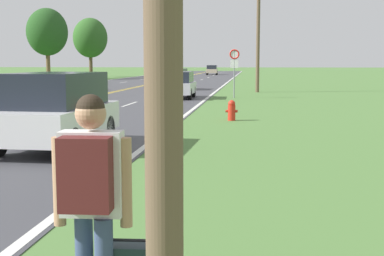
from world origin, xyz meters
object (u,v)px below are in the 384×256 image
object	(u,v)px
tree_behind_sign	(90,38)
car_champagne_hatchback_distant	(212,70)
hitchhiker_person	(91,187)
traffic_sign	(234,61)
car_maroon_hatchback_receding	(173,79)
tree_left_verge	(47,32)
car_silver_hatchback_mid_far	(177,84)
fire_hydrant	(232,110)
car_white_suv_mid_near	(56,109)

from	to	relation	value
tree_behind_sign	car_champagne_hatchback_distant	world-z (taller)	tree_behind_sign
hitchhiker_person	tree_behind_sign	world-z (taller)	tree_behind_sign
traffic_sign	car_maroon_hatchback_receding	size ratio (longest dim) A/B	0.73
tree_left_verge	car_silver_hatchback_mid_far	distance (m)	36.67
hitchhiker_person	car_silver_hatchback_mid_far	xyz separation A→B (m)	(-3.04, 25.85, -0.30)
traffic_sign	car_maroon_hatchback_receding	bearing A→B (deg)	119.18
fire_hydrant	traffic_sign	bearing A→B (deg)	91.67
tree_behind_sign	car_silver_hatchback_mid_far	bearing A→B (deg)	-66.52
fire_hydrant	car_champagne_hatchback_distant	world-z (taller)	car_champagne_hatchback_distant
tree_behind_sign	car_maroon_hatchback_receding	size ratio (longest dim) A/B	2.05
tree_left_verge	car_champagne_hatchback_distant	size ratio (longest dim) A/B	2.24
traffic_sign	tree_behind_sign	size ratio (longest dim) A/B	0.35
tree_left_verge	tree_behind_sign	size ratio (longest dim) A/B	1.05
fire_hydrant	car_white_suv_mid_near	bearing A→B (deg)	-120.28
traffic_sign	tree_left_verge	xyz separation A→B (m)	(-22.73, 30.01, 3.36)
traffic_sign	tree_left_verge	distance (m)	37.80
tree_behind_sign	car_maroon_hatchback_receding	bearing A→B (deg)	-62.87
car_white_suv_mid_near	car_silver_hatchback_mid_far	world-z (taller)	car_white_suv_mid_near
tree_behind_sign	car_maroon_hatchback_receding	world-z (taller)	tree_behind_sign
fire_hydrant	tree_behind_sign	world-z (taller)	tree_behind_sign
hitchhiker_person	fire_hydrant	distance (m)	14.75
traffic_sign	car_white_suv_mid_near	xyz separation A→B (m)	(-3.49, -18.33, -1.16)
fire_hydrant	tree_left_verge	distance (m)	48.00
hitchhiker_person	tree_left_verge	bearing A→B (deg)	18.97
tree_left_verge	tree_behind_sign	xyz separation A→B (m)	(2.30, 9.10, -0.29)
hitchhiker_person	traffic_sign	size ratio (longest dim) A/B	0.65
tree_left_verge	car_silver_hatchback_mid_far	world-z (taller)	tree_left_verge
traffic_sign	car_champagne_hatchback_distant	world-z (taller)	traffic_sign
hitchhiker_person	traffic_sign	distance (m)	26.51
tree_left_verge	car_maroon_hatchback_receding	world-z (taller)	tree_left_verge
tree_behind_sign	car_champagne_hatchback_distant	size ratio (longest dim) A/B	2.13
car_white_suv_mid_near	traffic_sign	bearing A→B (deg)	171.55
tree_behind_sign	car_white_suv_mid_near	bearing A→B (deg)	-73.57
car_silver_hatchback_mid_far	car_white_suv_mid_near	bearing A→B (deg)	-2.24
hitchhiker_person	car_champagne_hatchback_distant	distance (m)	81.15
car_white_suv_mid_near	car_champagne_hatchback_distant	world-z (taller)	car_white_suv_mid_near
hitchhiker_person	car_white_suv_mid_near	world-z (taller)	hitchhiker_person
hitchhiker_person	car_white_suv_mid_near	bearing A→B (deg)	19.62
hitchhiker_person	tree_behind_sign	size ratio (longest dim) A/B	0.23
tree_behind_sign	car_champagne_hatchback_distant	bearing A→B (deg)	45.78
traffic_sign	car_champagne_hatchback_distant	size ratio (longest dim) A/B	0.75
fire_hydrant	tree_behind_sign	bearing A→B (deg)	112.21
tree_left_verge	car_silver_hatchback_mid_far	size ratio (longest dim) A/B	2.17
traffic_sign	car_silver_hatchback_mid_far	bearing A→B (deg)	-168.48
car_silver_hatchback_mid_far	traffic_sign	bearing A→B (deg)	100.35
tree_left_verge	car_maroon_hatchback_receding	distance (m)	28.41
car_maroon_hatchback_receding	car_champagne_hatchback_distant	world-z (taller)	car_maroon_hatchback_receding
fire_hydrant	tree_left_verge	size ratio (longest dim) A/B	0.09
hitchhiker_person	car_champagne_hatchback_distant	bearing A→B (deg)	0.94
hitchhiker_person	car_silver_hatchback_mid_far	bearing A→B (deg)	3.87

